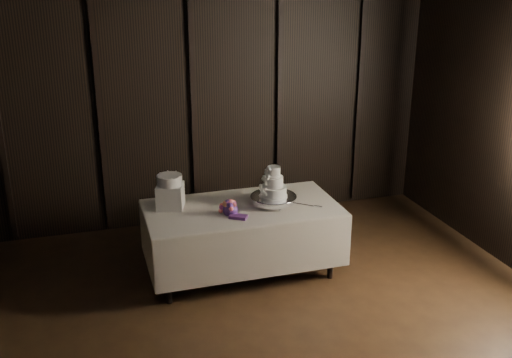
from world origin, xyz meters
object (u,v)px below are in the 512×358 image
at_px(display_table, 242,237).
at_px(cake_stand, 273,200).
at_px(box_pedestal, 170,196).
at_px(small_cake, 170,180).
at_px(bouquet, 230,209).
at_px(wedding_cake, 272,185).

bearing_deg(display_table, cake_stand, -3.36).
distance_m(display_table, box_pedestal, 0.87).
height_order(cake_stand, small_cake, small_cake).
xyz_separation_m(bouquet, small_cake, (-0.54, 0.34, 0.24)).
relative_size(cake_stand, bouquet, 1.27).
distance_m(box_pedestal, small_cake, 0.18).
bearing_deg(bouquet, small_cake, 147.63).
relative_size(bouquet, box_pedestal, 1.46).
distance_m(cake_stand, bouquet, 0.51).
relative_size(wedding_cake, small_cake, 1.26).
height_order(wedding_cake, bouquet, wedding_cake).
relative_size(wedding_cake, bouquet, 0.85).
height_order(display_table, wedding_cake, wedding_cake).
bearing_deg(wedding_cake, cake_stand, 11.36).
bearing_deg(wedding_cake, bouquet, 175.28).
relative_size(bouquet, small_cake, 1.49).
relative_size(display_table, wedding_cake, 6.19).
bearing_deg(display_table, small_cake, 164.30).
bearing_deg(wedding_cake, box_pedestal, 148.91).
height_order(wedding_cake, small_cake, wedding_cake).
bearing_deg(cake_stand, display_table, 176.76).
xyz_separation_m(cake_stand, bouquet, (-0.50, -0.13, 0.02)).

